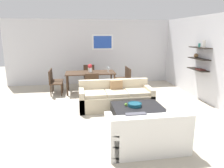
# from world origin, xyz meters

# --- Properties ---
(ground_plane) EXTENTS (18.00, 18.00, 0.00)m
(ground_plane) POSITION_xyz_m (0.00, 0.00, 0.00)
(ground_plane) COLOR #BCB29E
(back_wall_unit) EXTENTS (8.40, 0.09, 2.70)m
(back_wall_unit) POSITION_xyz_m (0.30, 3.53, 1.36)
(back_wall_unit) COLOR silver
(back_wall_unit) RESTS_ON ground
(right_wall_shelf_unit) EXTENTS (0.34, 8.20, 2.70)m
(right_wall_shelf_unit) POSITION_xyz_m (3.03, 0.60, 1.35)
(right_wall_shelf_unit) COLOR silver
(right_wall_shelf_unit) RESTS_ON ground
(sofa_beige) EXTENTS (2.12, 0.90, 0.78)m
(sofa_beige) POSITION_xyz_m (0.09, 0.34, 0.29)
(sofa_beige) COLOR beige
(sofa_beige) RESTS_ON ground
(loveseat_white) EXTENTS (1.48, 0.90, 0.78)m
(loveseat_white) POSITION_xyz_m (0.26, -1.96, 0.29)
(loveseat_white) COLOR white
(loveseat_white) RESTS_ON ground
(coffee_table) EXTENTS (1.23, 1.10, 0.38)m
(coffee_table) POSITION_xyz_m (0.47, -0.77, 0.19)
(coffee_table) COLOR black
(coffee_table) RESTS_ON ground
(decorative_bowl) EXTENTS (0.34, 0.34, 0.09)m
(decorative_bowl) POSITION_xyz_m (0.39, -0.69, 0.43)
(decorative_bowl) COLOR navy
(decorative_bowl) RESTS_ON coffee_table
(apple_on_coffee_table) EXTENTS (0.07, 0.07, 0.07)m
(apple_on_coffee_table) POSITION_xyz_m (0.18, -0.64, 0.42)
(apple_on_coffee_table) COLOR #669E2D
(apple_on_coffee_table) RESTS_ON coffee_table
(dining_table) EXTENTS (1.80, 0.85, 0.75)m
(dining_table) POSITION_xyz_m (-0.54, 2.12, 0.68)
(dining_table) COLOR #422D1E
(dining_table) RESTS_ON ground
(dining_chair_foot) EXTENTS (0.44, 0.44, 0.88)m
(dining_chair_foot) POSITION_xyz_m (-0.54, 1.29, 0.50)
(dining_chair_foot) COLOR #422D1E
(dining_chair_foot) RESTS_ON ground
(dining_chair_left_near) EXTENTS (0.44, 0.44, 0.88)m
(dining_chair_left_near) POSITION_xyz_m (-1.84, 1.93, 0.50)
(dining_chair_left_near) COLOR #422D1E
(dining_chair_left_near) RESTS_ON ground
(dining_chair_head) EXTENTS (0.44, 0.44, 0.88)m
(dining_chair_head) POSITION_xyz_m (-0.54, 2.95, 0.50)
(dining_chair_head) COLOR #422D1E
(dining_chair_head) RESTS_ON ground
(dining_chair_right_near) EXTENTS (0.44, 0.44, 0.88)m
(dining_chair_right_near) POSITION_xyz_m (0.77, 1.93, 0.50)
(dining_chair_right_near) COLOR #422D1E
(dining_chair_right_near) RESTS_ON ground
(dining_chair_right_far) EXTENTS (0.44, 0.44, 0.88)m
(dining_chair_right_far) POSITION_xyz_m (0.77, 2.31, 0.50)
(dining_chair_right_far) COLOR #422D1E
(dining_chair_right_far) RESTS_ON ground
(dining_chair_left_far) EXTENTS (0.44, 0.44, 0.88)m
(dining_chair_left_far) POSITION_xyz_m (-1.84, 2.31, 0.50)
(dining_chair_left_far) COLOR #422D1E
(dining_chair_left_far) RESTS_ON ground
(wine_glass_head) EXTENTS (0.08, 0.08, 0.16)m
(wine_glass_head) POSITION_xyz_m (-0.54, 2.49, 0.86)
(wine_glass_head) COLOR silver
(wine_glass_head) RESTS_ON dining_table
(wine_glass_right_near) EXTENTS (0.06, 0.06, 0.17)m
(wine_glass_right_near) POSITION_xyz_m (0.13, 2.02, 0.87)
(wine_glass_right_near) COLOR silver
(wine_glass_right_near) RESTS_ON dining_table
(wine_glass_right_far) EXTENTS (0.07, 0.07, 0.18)m
(wine_glass_right_far) POSITION_xyz_m (0.13, 2.23, 0.88)
(wine_glass_right_far) COLOR silver
(wine_glass_right_far) RESTS_ON dining_table
(wine_glass_foot) EXTENTS (0.07, 0.07, 0.17)m
(wine_glass_foot) POSITION_xyz_m (-0.54, 1.76, 0.88)
(wine_glass_foot) COLOR silver
(wine_glass_foot) RESTS_ON dining_table
(centerpiece_vase) EXTENTS (0.16, 0.16, 0.30)m
(centerpiece_vase) POSITION_xyz_m (-0.54, 2.14, 0.90)
(centerpiece_vase) COLOR silver
(centerpiece_vase) RESTS_ON dining_table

